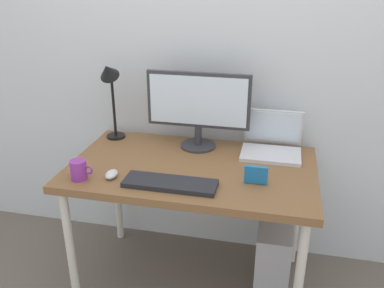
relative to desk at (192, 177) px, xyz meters
name	(u,v)px	position (x,y,z in m)	size (l,w,h in m)	color
ground_plane	(192,280)	(0.00, 0.00, -0.69)	(6.00, 6.00, 0.00)	#665B51
back_wall	(209,45)	(0.00, 0.43, 0.61)	(4.40, 0.04, 2.60)	silver
desk	(192,177)	(0.00, 0.00, 0.00)	(1.26, 0.75, 0.76)	brown
monitor	(198,105)	(-0.02, 0.24, 0.32)	(0.57, 0.20, 0.43)	#333338
laptop	(272,142)	(0.39, 0.26, 0.13)	(0.32, 0.27, 0.23)	silver
desk_lamp	(110,83)	(-0.53, 0.24, 0.41)	(0.11, 0.16, 0.48)	black
keyboard	(170,183)	(-0.05, -0.23, 0.08)	(0.44, 0.14, 0.02)	#232328
mouse	(112,174)	(-0.35, -0.22, 0.09)	(0.06, 0.09, 0.03)	silver
coffee_mug	(79,170)	(-0.50, -0.26, 0.12)	(0.11, 0.08, 0.10)	purple
photo_frame	(256,175)	(0.34, -0.13, 0.12)	(0.11, 0.02, 0.09)	#1E72BF
computer_tower	(273,256)	(0.45, 0.05, -0.48)	(0.18, 0.36, 0.42)	#B2B2B7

